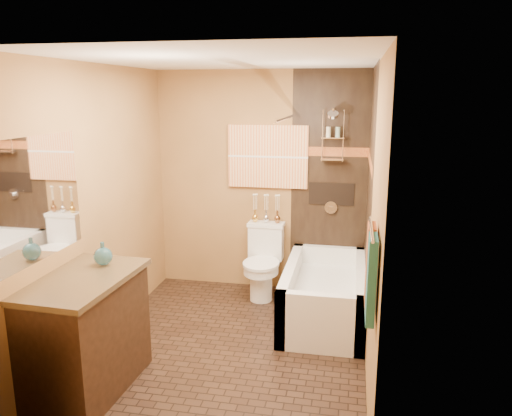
% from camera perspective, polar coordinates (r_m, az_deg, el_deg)
% --- Properties ---
extents(floor, '(3.00, 3.00, 0.00)m').
position_cam_1_polar(floor, '(4.71, -2.95, -15.49)').
color(floor, black).
rests_on(floor, ground).
extents(wall_left, '(0.02, 3.00, 2.50)m').
position_cam_1_polar(wall_left, '(4.69, -17.50, 0.16)').
color(wall_left, '#A67540').
rests_on(wall_left, floor).
extents(wall_right, '(0.02, 3.00, 2.50)m').
position_cam_1_polar(wall_right, '(4.13, 13.21, -1.26)').
color(wall_right, '#A67540').
rests_on(wall_right, floor).
extents(wall_back, '(2.40, 0.02, 2.50)m').
position_cam_1_polar(wall_back, '(5.69, 0.57, 2.94)').
color(wall_back, '#A67540').
rests_on(wall_back, floor).
extents(wall_front, '(2.40, 0.02, 2.50)m').
position_cam_1_polar(wall_front, '(2.89, -10.56, -7.36)').
color(wall_front, '#A67540').
rests_on(wall_front, floor).
extents(ceiling, '(3.00, 3.00, 0.00)m').
position_cam_1_polar(ceiling, '(4.14, -3.37, 16.53)').
color(ceiling, silver).
rests_on(ceiling, wall_back).
extents(alcove_tile_back, '(0.85, 0.01, 2.50)m').
position_cam_1_polar(alcove_tile_back, '(5.59, 8.39, 2.62)').
color(alcove_tile_back, black).
rests_on(alcove_tile_back, wall_back).
extents(alcove_tile_right, '(0.01, 1.50, 2.50)m').
position_cam_1_polar(alcove_tile_right, '(4.86, 12.80, 0.88)').
color(alcove_tile_right, black).
rests_on(alcove_tile_right, wall_right).
extents(mosaic_band_back, '(0.85, 0.01, 0.10)m').
position_cam_1_polar(mosaic_band_back, '(5.53, 8.51, 6.38)').
color(mosaic_band_back, maroon).
rests_on(mosaic_band_back, alcove_tile_back).
extents(mosaic_band_right, '(0.01, 1.50, 0.10)m').
position_cam_1_polar(mosaic_band_right, '(4.80, 12.90, 5.21)').
color(mosaic_band_right, maroon).
rests_on(mosaic_band_right, alcove_tile_right).
extents(alcove_niche, '(0.50, 0.01, 0.25)m').
position_cam_1_polar(alcove_niche, '(5.60, 8.61, 1.59)').
color(alcove_niche, black).
rests_on(alcove_niche, alcove_tile_back).
extents(shower_fixtures, '(0.24, 0.33, 1.16)m').
position_cam_1_polar(shower_fixtures, '(5.42, 8.74, 6.73)').
color(shower_fixtures, silver).
rests_on(shower_fixtures, floor).
extents(curtain_rod, '(0.03, 1.55, 0.03)m').
position_cam_1_polar(curtain_rod, '(4.80, 3.69, 10.31)').
color(curtain_rod, silver).
rests_on(curtain_rod, wall_back).
extents(towel_bar, '(0.02, 0.55, 0.02)m').
position_cam_1_polar(towel_bar, '(3.06, 13.05, -2.35)').
color(towel_bar, silver).
rests_on(towel_bar, wall_right).
extents(towel_teal, '(0.05, 0.22, 0.52)m').
position_cam_1_polar(towel_teal, '(3.02, 13.05, -7.95)').
color(towel_teal, '#1C5A5E').
rests_on(towel_teal, towel_bar).
extents(towel_rust, '(0.05, 0.22, 0.52)m').
position_cam_1_polar(towel_rust, '(3.27, 12.92, -6.34)').
color(towel_rust, brown).
rests_on(towel_rust, towel_bar).
extents(sunset_painting, '(0.90, 0.04, 0.70)m').
position_cam_1_polar(sunset_painting, '(5.61, 1.36, 5.89)').
color(sunset_painting, orange).
rests_on(sunset_painting, wall_back).
extents(vanity_mirror, '(0.01, 1.00, 0.90)m').
position_cam_1_polar(vanity_mirror, '(3.93, -23.47, 1.00)').
color(vanity_mirror, white).
rests_on(vanity_mirror, wall_left).
extents(bathtub, '(0.80, 1.50, 0.55)m').
position_cam_1_polar(bathtub, '(5.17, 7.86, -10.14)').
color(bathtub, white).
rests_on(bathtub, floor).
extents(toilet, '(0.41, 0.61, 0.81)m').
position_cam_1_polar(toilet, '(5.61, 0.83, -6.10)').
color(toilet, white).
rests_on(toilet, floor).
extents(vanity, '(0.68, 1.07, 0.92)m').
position_cam_1_polar(vanity, '(4.12, -19.02, -13.41)').
color(vanity, black).
rests_on(vanity, floor).
extents(teal_bottle, '(0.16, 0.16, 0.23)m').
position_cam_1_polar(teal_bottle, '(4.11, -17.10, -5.03)').
color(teal_bottle, '#215865').
rests_on(teal_bottle, vanity).
extents(bud_vases, '(0.32, 0.07, 0.32)m').
position_cam_1_polar(bud_vases, '(5.62, 1.18, 0.03)').
color(bud_vases, gold).
rests_on(bud_vases, toilet).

